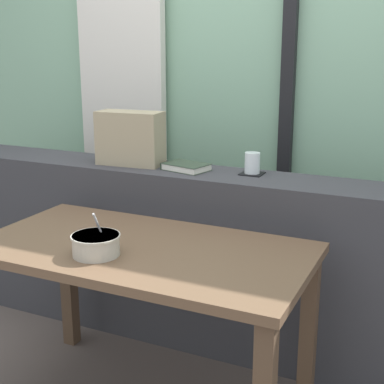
% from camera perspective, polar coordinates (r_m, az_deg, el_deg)
% --- Properties ---
extents(outdoor_backdrop, '(4.80, 0.08, 2.80)m').
position_cam_1_polar(outdoor_backdrop, '(3.14, 6.08, 14.38)').
color(outdoor_backdrop, '#84B293').
rests_on(outdoor_backdrop, ground).
extents(curtain_left_panel, '(0.56, 0.06, 2.50)m').
position_cam_1_polar(curtain_left_panel, '(3.39, -7.24, 11.85)').
color(curtain_left_panel, silver).
rests_on(curtain_left_panel, ground).
extents(window_divider_post, '(0.07, 0.05, 2.60)m').
position_cam_1_polar(window_divider_post, '(3.01, 9.92, 12.31)').
color(window_divider_post, black).
rests_on(window_divider_post, ground).
extents(dark_console_ledge, '(2.80, 0.32, 0.86)m').
position_cam_1_polar(dark_console_ledge, '(2.70, 0.67, -6.78)').
color(dark_console_ledge, '#38383D').
rests_on(dark_console_ledge, ground).
extents(breakfast_table, '(1.26, 0.67, 0.70)m').
position_cam_1_polar(breakfast_table, '(2.13, -5.12, -8.14)').
color(breakfast_table, brown).
rests_on(breakfast_table, ground).
extents(coaster_square, '(0.10, 0.10, 0.00)m').
position_cam_1_polar(coaster_square, '(2.53, 6.22, 1.90)').
color(coaster_square, black).
rests_on(coaster_square, dark_console_ledge).
extents(juice_glass, '(0.07, 0.07, 0.09)m').
position_cam_1_polar(juice_glass, '(2.52, 6.24, 2.88)').
color(juice_glass, white).
rests_on(juice_glass, coaster_square).
extents(closed_book, '(0.23, 0.18, 0.03)m').
position_cam_1_polar(closed_book, '(2.59, -0.63, 2.63)').
color(closed_book, '#334233').
rests_on(closed_book, dark_console_ledge).
extents(throw_pillow, '(0.33, 0.16, 0.26)m').
position_cam_1_polar(throw_pillow, '(2.71, -6.39, 5.54)').
color(throw_pillow, tan).
rests_on(throw_pillow, dark_console_ledge).
extents(soup_bowl, '(0.18, 0.18, 0.16)m').
position_cam_1_polar(soup_bowl, '(2.02, -9.88, -5.42)').
color(soup_bowl, '#BCB7A8').
rests_on(soup_bowl, breakfast_table).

